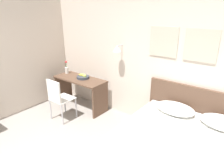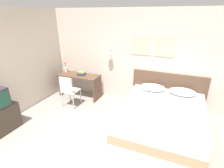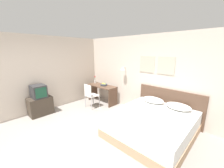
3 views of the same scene
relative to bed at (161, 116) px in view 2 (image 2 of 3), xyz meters
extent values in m
plane|color=gray|center=(-1.17, -1.72, -0.28)|extent=(24.00, 24.00, 0.00)
cube|color=beige|center=(-1.17, 1.11, 1.04)|extent=(5.61, 0.06, 2.65)
cube|color=#B7B29E|center=(-0.82, 1.07, 1.42)|extent=(0.52, 0.02, 0.52)
cube|color=#B7B29E|center=(-0.19, 1.07, 1.42)|extent=(0.52, 0.02, 0.52)
cylinder|color=#B2B2B7|center=(-1.72, 1.00, 1.27)|extent=(0.02, 0.16, 0.02)
cone|color=white|center=(-1.72, 0.91, 1.22)|extent=(0.17, 0.17, 0.12)
cube|color=tan|center=(0.00, 0.00, -0.17)|extent=(1.85, 2.04, 0.22)
cube|color=white|center=(0.00, 0.00, 0.11)|extent=(1.81, 2.00, 0.35)
cube|color=brown|center=(0.00, 1.05, 0.22)|extent=(1.97, 0.06, 1.01)
ellipsoid|color=white|center=(-0.37, 0.75, 0.37)|extent=(0.66, 0.43, 0.16)
ellipsoid|color=white|center=(0.37, 0.75, 0.37)|extent=(0.66, 0.43, 0.16)
cube|color=white|center=(0.06, -0.31, 0.32)|extent=(0.30, 0.31, 0.06)
cube|color=brown|center=(-2.63, 0.70, 0.43)|extent=(1.28, 0.53, 0.03)
cube|color=brown|center=(-3.25, 0.70, 0.06)|extent=(0.04, 0.49, 0.70)
cube|color=brown|center=(-2.02, 0.70, 0.06)|extent=(0.04, 0.49, 0.70)
cube|color=white|center=(-2.54, 0.09, 0.18)|extent=(0.42, 0.42, 0.02)
cube|color=white|center=(-2.54, -0.11, 0.41)|extent=(0.39, 0.03, 0.45)
cylinder|color=#B7B7BC|center=(-2.73, 0.28, -0.06)|extent=(0.03, 0.03, 0.45)
cylinder|color=#B7B7BC|center=(-2.35, 0.28, -0.06)|extent=(0.03, 0.03, 0.45)
cylinder|color=#B7B7BC|center=(-2.73, -0.10, -0.06)|extent=(0.03, 0.03, 0.45)
cylinder|color=#B7B7BC|center=(-2.35, -0.10, -0.06)|extent=(0.03, 0.03, 0.45)
cylinder|color=#333842|center=(-2.57, 0.74, 0.47)|extent=(0.29, 0.29, 0.05)
sphere|color=#B2C156|center=(-2.52, 0.74, 0.52)|extent=(0.08, 0.08, 0.08)
ellipsoid|color=yellow|center=(-2.63, 0.76, 0.52)|extent=(0.16, 0.11, 0.06)
cylinder|color=silver|center=(-3.17, 0.77, 0.52)|extent=(0.09, 0.09, 0.15)
cylinder|color=#3D7538|center=(-3.17, 0.77, 0.67)|extent=(0.01, 0.01, 0.14)
sphere|color=#DB3838|center=(-3.17, 0.77, 0.74)|extent=(0.06, 0.06, 0.06)
cube|color=#3D3328|center=(-3.32, -1.53, 0.02)|extent=(0.48, 0.72, 0.61)
cube|color=#194733|center=(-3.09, -1.53, 0.53)|extent=(0.01, 0.34, 0.33)
camera|label=1|loc=(0.63, -2.30, 1.97)|focal=32.00mm
camera|label=2|loc=(0.27, -3.64, 2.20)|focal=28.00mm
camera|label=3|loc=(1.46, -3.02, 1.85)|focal=22.00mm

